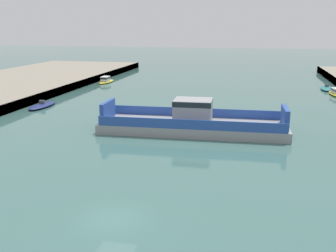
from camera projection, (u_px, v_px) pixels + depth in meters
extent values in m
plane|color=#3D6660|center=(113.00, 219.00, 24.89)|extent=(400.00, 400.00, 0.00)
cube|color=#939399|center=(193.00, 127.00, 45.20)|extent=(21.96, 7.22, 1.10)
cube|color=#284CA3|center=(196.00, 112.00, 47.86)|extent=(20.83, 1.01, 1.10)
cube|color=#284CA3|center=(190.00, 125.00, 41.97)|extent=(20.83, 1.01, 1.10)
cube|color=#939399|center=(193.00, 111.00, 44.71)|extent=(4.49, 3.65, 2.77)
cube|color=black|center=(193.00, 102.00, 44.44)|extent=(4.53, 3.69, 0.60)
cube|color=#284CA3|center=(285.00, 117.00, 43.03)|extent=(0.69, 4.43, 2.20)
cube|color=#284CA3|center=(108.00, 110.00, 46.52)|extent=(0.69, 4.43, 2.20)
ellipsoid|color=yellow|center=(106.00, 82.00, 84.49)|extent=(2.28, 6.53, 0.39)
cube|color=silver|center=(105.00, 79.00, 83.85)|extent=(1.51, 2.31, 1.04)
cube|color=black|center=(105.00, 78.00, 83.82)|extent=(1.56, 2.38, 0.31)
ellipsoid|color=navy|center=(42.00, 105.00, 58.97)|extent=(2.30, 6.76, 0.55)
cube|color=#4C4C51|center=(42.00, 102.00, 58.84)|extent=(0.80, 0.40, 0.50)
ellipsoid|color=#237075|center=(327.00, 88.00, 75.37)|extent=(3.12, 6.99, 0.52)
cube|color=#4C4C51|center=(327.00, 85.00, 75.24)|extent=(0.81, 0.50, 0.50)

